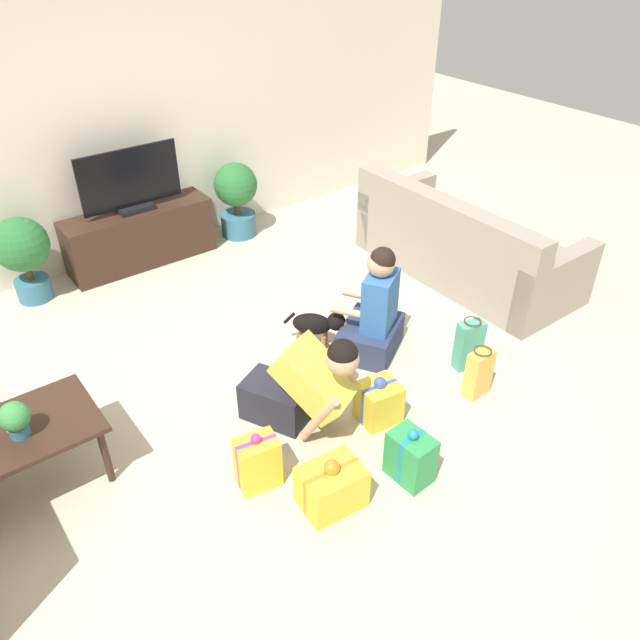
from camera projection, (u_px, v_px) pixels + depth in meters
The scene contains 19 objects.
ground_plane at pixel (267, 395), 4.43m from camera, with size 16.00×16.00×0.00m, color beige.
wall_back at pixel (95, 123), 5.43m from camera, with size 8.40×0.06×2.60m.
sofa_right at pixel (463, 247), 5.69m from camera, with size 0.92×2.06×0.82m.
coffee_table at pixel (19, 437), 3.54m from camera, with size 0.87×0.60×0.45m.
tv_console at pixel (140, 236), 5.90m from camera, with size 1.38×0.39×0.54m.
tv at pixel (131, 184), 5.61m from camera, with size 0.93×0.20×0.58m.
potted_plant_back_left at pixel (23, 251), 5.24m from camera, with size 0.46×0.46×0.76m.
potted_plant_back_right at pixel (236, 195), 6.29m from camera, with size 0.44×0.44×0.77m.
person_kneeling at pixel (303, 385), 3.99m from camera, with size 0.61×0.82×0.79m.
person_sitting at pixel (374, 315), 4.69m from camera, with size 0.65×0.62×0.91m.
dog at pixel (319, 324), 4.80m from camera, with size 0.37×0.38×0.32m.
gift_box_a at pixel (411, 457), 3.73m from camera, with size 0.21×0.28×0.38m.
gift_box_b at pixel (379, 402), 4.16m from camera, with size 0.29×0.27×0.36m.
gift_box_c at pixel (332, 486), 3.57m from camera, with size 0.38×0.30×0.34m.
gift_box_d at pixel (258, 462), 3.69m from camera, with size 0.28×0.22×0.40m.
gift_bag_a at pixel (469, 345), 4.60m from camera, with size 0.22×0.15×0.41m.
gift_bag_b at pixel (479, 373), 4.35m from camera, with size 0.20×0.13×0.39m.
mug at pixel (12, 422), 3.50m from camera, with size 0.12×0.08×0.09m.
tabletop_plant at pixel (15, 419), 3.41m from camera, with size 0.17×0.17×0.22m.
Camera 1 is at (-1.72, -2.91, 2.95)m, focal length 35.00 mm.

